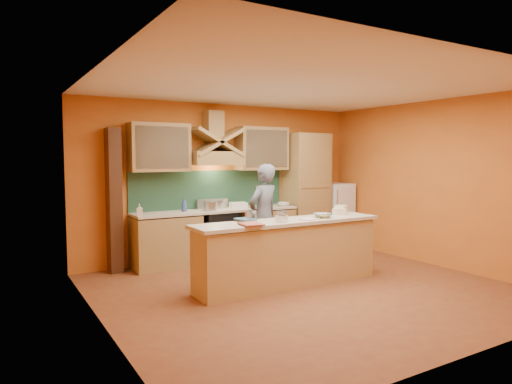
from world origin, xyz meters
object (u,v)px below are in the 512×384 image
stove (218,236)px  mixing_bowl (323,216)px  fridge (335,215)px  person (264,216)px  kitchen_scale (282,219)px

stove → mixing_bowl: 2.18m
fridge → person: bearing=-159.6°
stove → fridge: size_ratio=0.69×
stove → fridge: (2.70, 0.00, 0.20)m
person → mixing_bowl: bearing=88.3°
stove → person: bearing=-62.5°
stove → kitchen_scale: size_ratio=7.36×
person → kitchen_scale: size_ratio=14.14×
kitchen_scale → mixing_bowl: (0.80, 0.10, -0.02)m
fridge → mixing_bowl: bearing=-134.5°
kitchen_scale → fridge: bearing=27.6°
fridge → mixing_bowl: 2.77m
mixing_bowl → kitchen_scale: bearing=-172.6°
kitchen_scale → stove: bearing=79.6°
fridge → kitchen_scale: fridge is taller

